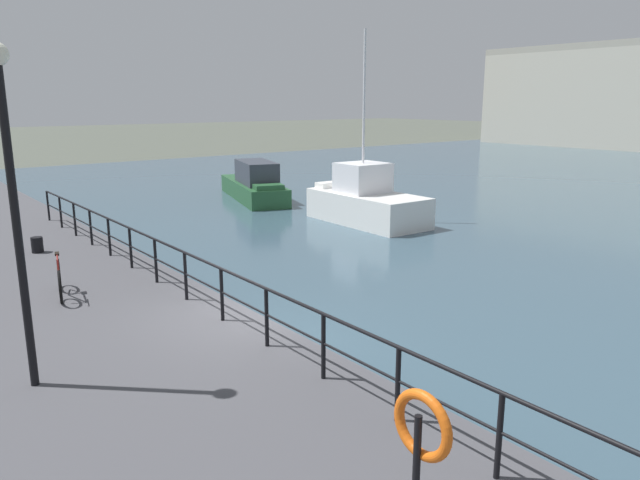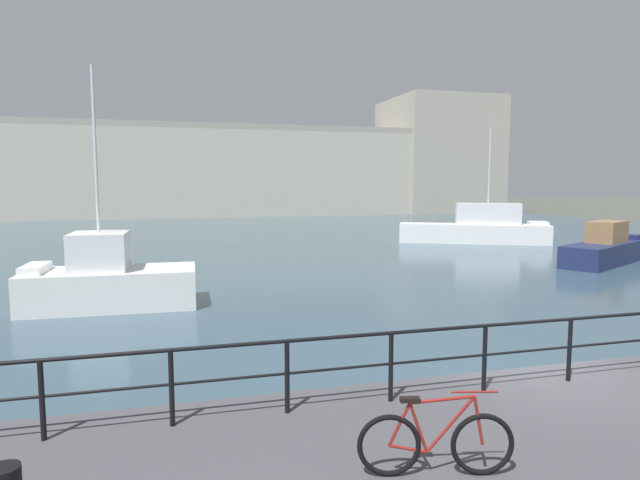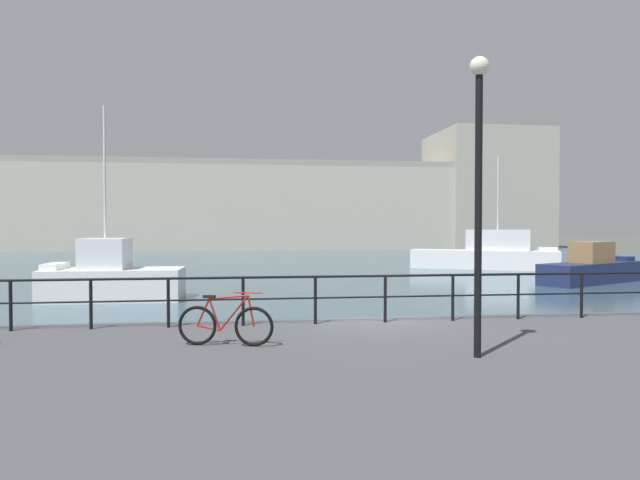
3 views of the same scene
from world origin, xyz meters
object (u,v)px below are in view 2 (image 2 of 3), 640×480
(harbor_building, at_px, (278,170))
(moored_red_daysailer, at_px, (606,249))
(moored_small_launch, at_px, (477,229))
(parked_bicycle, at_px, (436,442))
(moored_cabin_cruiser, at_px, (108,280))

(harbor_building, relative_size, moored_red_daysailer, 10.62)
(moored_red_daysailer, bearing_deg, moored_small_launch, 69.24)
(moored_small_launch, bearing_deg, harbor_building, 125.96)
(parked_bicycle, bearing_deg, harbor_building, 94.50)
(moored_cabin_cruiser, xyz_separation_m, moored_red_daysailer, (23.21, 3.68, -0.14))
(moored_cabin_cruiser, distance_m, moored_red_daysailer, 23.50)
(harbor_building, bearing_deg, moored_red_daysailer, -80.81)
(harbor_building, xyz_separation_m, moored_small_launch, (6.52, -37.78, -4.79))
(harbor_building, bearing_deg, moored_small_launch, -80.21)
(harbor_building, height_order, moored_cabin_cruiser, harbor_building)
(moored_red_daysailer, relative_size, parked_bicycle, 4.01)
(moored_red_daysailer, bearing_deg, harbor_building, 71.52)
(harbor_building, bearing_deg, moored_cabin_cruiser, -106.74)
(harbor_building, height_order, parked_bicycle, harbor_building)
(moored_small_launch, relative_size, parked_bicycle, 5.56)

